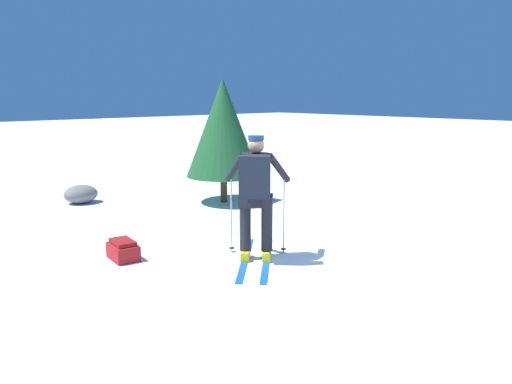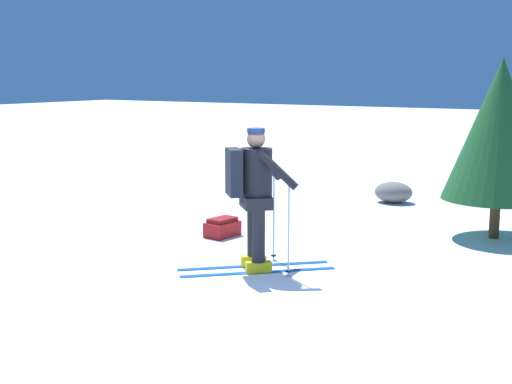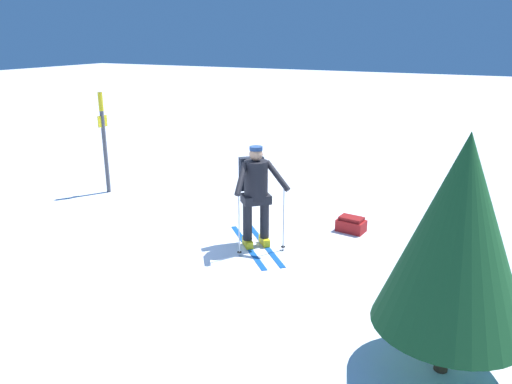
# 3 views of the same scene
# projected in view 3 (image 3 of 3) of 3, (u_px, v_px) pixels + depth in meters

# --- Properties ---
(ground_plane) EXTENTS (80.00, 80.00, 0.00)m
(ground_plane) POSITION_uv_depth(u_px,v_px,m) (219.00, 244.00, 8.30)
(ground_plane) COLOR white
(skier) EXTENTS (1.59, 1.54, 1.67)m
(skier) POSITION_uv_depth(u_px,v_px,m) (255.00, 189.00, 7.96)
(skier) COLOR #144C9E
(skier) RESTS_ON ground_plane
(dropped_backpack) EXTENTS (0.37, 0.51, 0.27)m
(dropped_backpack) POSITION_uv_depth(u_px,v_px,m) (351.00, 225.00, 8.79)
(dropped_backpack) COLOR maroon
(dropped_backpack) RESTS_ON ground_plane
(trail_marker) EXTENTS (0.24, 0.10, 2.18)m
(trail_marker) POSITION_uv_depth(u_px,v_px,m) (104.00, 135.00, 10.64)
(trail_marker) COLOR #4C4C51
(trail_marker) RESTS_ON ground_plane
(pine_tree) EXTENTS (1.51, 1.51, 2.51)m
(pine_tree) POSITION_uv_depth(u_px,v_px,m) (458.00, 234.00, 4.72)
(pine_tree) COLOR #4C331E
(pine_tree) RESTS_ON ground_plane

